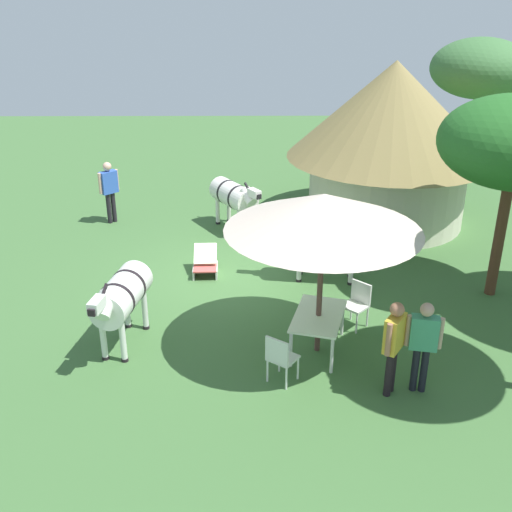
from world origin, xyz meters
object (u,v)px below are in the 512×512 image
at_px(zebra_nearest_camera, 121,296).
at_px(shade_umbrella, 324,212).
at_px(guest_beside_umbrella, 423,339).
at_px(patio_chair_near_hut, 280,356).
at_px(zebra_by_umbrella, 235,196).
at_px(zebra_toward_hut, 324,236).
at_px(acacia_tree_right_background, 480,69).
at_px(patio_chair_near_lawn, 357,301).
at_px(thatched_hut, 391,135).
at_px(standing_watcher, 109,187).
at_px(patio_dining_table, 318,319).
at_px(striped_lounge_chair, 205,264).
at_px(guest_behind_table, 394,340).

bearing_deg(zebra_nearest_camera, shade_umbrella, -172.71).
xyz_separation_m(guest_beside_umbrella, zebra_nearest_camera, (-1.43, -5.10, 0.04)).
xyz_separation_m(patio_chair_near_hut, zebra_by_umbrella, (-6.95, -0.91, 0.43)).
xyz_separation_m(zebra_toward_hut, acacia_tree_right_background, (-7.14, 5.50, 2.64)).
height_order(shade_umbrella, zebra_toward_hut, shade_umbrella).
relative_size(shade_umbrella, patio_chair_near_lawn, 3.74).
relative_size(zebra_nearest_camera, zebra_by_umbrella, 1.13).
distance_m(thatched_hut, standing_watcher, 7.74).
bearing_deg(shade_umbrella, thatched_hut, 159.13).
height_order(shade_umbrella, patio_chair_near_lawn, shade_umbrella).
height_order(zebra_nearest_camera, zebra_by_umbrella, zebra_nearest_camera).
height_order(thatched_hut, acacia_tree_right_background, acacia_tree_right_background).
relative_size(standing_watcher, zebra_toward_hut, 0.79).
bearing_deg(patio_chair_near_lawn, standing_watcher, 0.30).
distance_m(thatched_hut, zebra_by_umbrella, 4.47).
bearing_deg(patio_chair_near_hut, standing_watcher, 156.22).
distance_m(guest_beside_umbrella, standing_watcher, 10.21).
height_order(patio_dining_table, patio_chair_near_lawn, patio_chair_near_lawn).
distance_m(standing_watcher, zebra_by_umbrella, 3.50).
relative_size(patio_chair_near_lawn, striped_lounge_chair, 1.08).
distance_m(thatched_hut, acacia_tree_right_background, 5.01).
xyz_separation_m(guest_beside_umbrella, guest_behind_table, (0.06, -0.49, 0.03)).
distance_m(standing_watcher, acacia_tree_right_background, 11.86).
bearing_deg(patio_chair_near_hut, zebra_nearest_camera, -166.91).
xyz_separation_m(zebra_nearest_camera, acacia_tree_right_background, (-9.85, 9.47, 2.67)).
relative_size(guest_beside_umbrella, striped_lounge_chair, 1.96).
height_order(thatched_hut, patio_dining_table, thatched_hut).
xyz_separation_m(patio_dining_table, patio_chair_near_hut, (1.00, -0.73, -0.13)).
xyz_separation_m(patio_chair_near_lawn, zebra_toward_hut, (-2.03, -0.45, 0.53)).
bearing_deg(patio_dining_table, striped_lounge_chair, -144.79).
relative_size(shade_umbrella, guest_behind_table, 2.00).
xyz_separation_m(patio_chair_near_lawn, zebra_nearest_camera, (0.69, -4.42, 0.50)).
xyz_separation_m(zebra_by_umbrella, acacia_tree_right_background, (-4.11, 7.56, 2.74)).
xyz_separation_m(patio_chair_near_hut, guest_behind_table, (0.29, 1.78, 0.49)).
bearing_deg(zebra_toward_hut, zebra_by_umbrella, 41.89).
xyz_separation_m(striped_lounge_chair, zebra_toward_hut, (0.29, 2.67, 0.80)).
distance_m(patio_chair_near_lawn, guest_beside_umbrella, 2.28).
xyz_separation_m(striped_lounge_chair, zebra_by_umbrella, (-2.74, 0.62, 0.70)).
relative_size(patio_dining_table, zebra_nearest_camera, 0.73).
xyz_separation_m(patio_dining_table, striped_lounge_chair, (-3.21, -2.27, -0.40)).
bearing_deg(guest_behind_table, patio_chair_near_lawn, -141.94).
distance_m(zebra_by_umbrella, acacia_tree_right_background, 9.03).
xyz_separation_m(shade_umbrella, patio_chair_near_lawn, (-0.89, 0.86, -2.18)).
xyz_separation_m(thatched_hut, zebra_nearest_camera, (6.39, -6.07, -1.43)).
distance_m(striped_lounge_chair, acacia_tree_right_background, 11.21).
bearing_deg(thatched_hut, zebra_nearest_camera, -43.55).
relative_size(guest_behind_table, acacia_tree_right_background, 0.36).
distance_m(patio_dining_table, zebra_nearest_camera, 3.58).
height_order(patio_chair_near_hut, zebra_nearest_camera, zebra_nearest_camera).
relative_size(patio_chair_near_hut, zebra_by_umbrella, 0.47).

